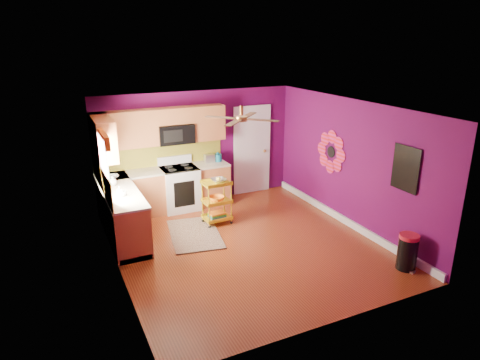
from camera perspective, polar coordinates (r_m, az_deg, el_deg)
ground at (r=7.88m, az=0.81°, el=-8.61°), size 5.00×5.00×0.00m
room_envelope at (r=7.29m, az=1.06°, el=2.92°), size 4.54×5.04×2.52m
lower_cabinets at (r=8.88m, az=-12.25°, el=-2.75°), size 2.81×2.31×0.94m
electric_range at (r=9.37m, az=-8.06°, el=-1.03°), size 0.76×0.66×1.13m
upper_cabinetry at (r=8.85m, az=-12.74°, el=6.39°), size 2.80×2.30×1.26m
left_window at (r=7.62m, az=-17.94°, el=3.51°), size 0.08×1.35×1.08m
panel_door at (r=10.15m, az=1.59°, el=3.90°), size 0.95×0.11×2.15m
right_wall_art at (r=8.27m, az=15.96°, el=2.73°), size 0.04×2.74×1.04m
ceiling_fan at (r=7.31m, az=0.20°, el=8.25°), size 1.01×1.01×0.26m
shag_rug at (r=8.30m, az=-6.06°, el=-7.15°), size 1.15×1.61×0.02m
rolling_cart at (r=8.55m, az=-3.07°, el=-2.68°), size 0.56×0.42×0.98m
trash_can at (r=7.50m, az=21.43°, el=-8.91°), size 0.40×0.40×0.60m
teal_kettle at (r=9.61m, az=-2.99°, el=3.01°), size 0.18×0.18×0.21m
toaster at (r=9.53m, az=-4.11°, el=2.91°), size 0.22×0.15×0.18m
soap_bottle_a at (r=7.76m, az=-15.78°, el=-1.49°), size 0.08×0.09×0.18m
soap_bottle_b at (r=8.37m, az=-16.60°, el=-0.08°), size 0.15×0.15×0.19m
counter_dish at (r=8.82m, az=-16.63°, el=0.43°), size 0.24×0.24×0.06m
counter_cup at (r=7.78m, az=-15.29°, el=-1.74°), size 0.12×0.12×0.09m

